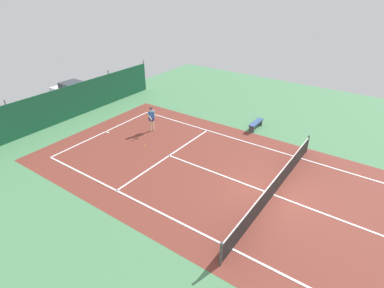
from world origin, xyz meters
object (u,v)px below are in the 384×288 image
Objects in this scene: tennis_net at (275,186)px; tennis_ball_near_player at (145,146)px; parked_car at (75,93)px; courtside_bench at (256,123)px; tennis_player at (152,118)px.

tennis_ball_near_player is (0.00, 8.35, -0.48)m from tennis_net.
tennis_ball_near_player is 0.02× the size of parked_car.
courtside_bench is at bearing -35.48° from tennis_ball_near_player.
parked_car is 14.86m from courtside_bench.
tennis_player reaches higher than tennis_net.
tennis_net is 7.40m from courtside_bench.
tennis_net is 8.37m from tennis_ball_near_player.
tennis_player is 0.39× the size of parked_car.
parked_car is at bearing 76.56° from tennis_ball_near_player.
parked_car is at bearing -78.65° from tennis_player.
courtside_bench is (6.31, -4.50, 0.34)m from tennis_ball_near_player.
tennis_net reaches higher than tennis_ball_near_player.
tennis_ball_near_player is at bearing 144.52° from courtside_bench.
courtside_bench is (6.31, 3.86, -0.14)m from tennis_net.
parked_car is at bearing 82.63° from tennis_net.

